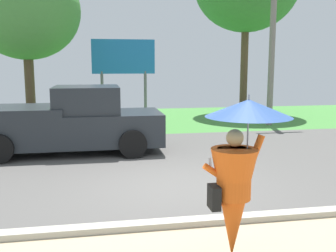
% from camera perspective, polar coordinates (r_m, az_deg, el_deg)
% --- Properties ---
extents(ground_plane, '(40.00, 22.00, 0.20)m').
position_cam_1_polar(ground_plane, '(11.00, -2.37, -4.36)').
color(ground_plane, '#565451').
extents(monk_pedestrian, '(1.12, 1.09, 2.13)m').
position_cam_1_polar(monk_pedestrian, '(5.06, 10.10, -6.73)').
color(monk_pedestrian, '#E55B19').
rests_on(monk_pedestrian, ground_plane).
extents(pickup_truck, '(5.20, 2.28, 1.88)m').
position_cam_1_polar(pickup_truck, '(11.41, -14.05, 0.57)').
color(pickup_truck, '#23282D').
rests_on(pickup_truck, ground_plane).
extents(utility_pole, '(1.80, 0.24, 7.15)m').
position_cam_1_polar(utility_pole, '(16.59, 15.05, 13.08)').
color(utility_pole, gray).
rests_on(utility_pole, ground_plane).
extents(roadside_billboard, '(2.60, 0.12, 3.50)m').
position_cam_1_polar(roadside_billboard, '(16.44, -6.52, 9.17)').
color(roadside_billboard, slate).
rests_on(roadside_billboard, ground_plane).
extents(tree_center_back, '(3.98, 3.98, 6.27)m').
position_cam_1_polar(tree_center_back, '(15.87, -20.08, 15.55)').
color(tree_center_back, brown).
rests_on(tree_center_back, ground_plane).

